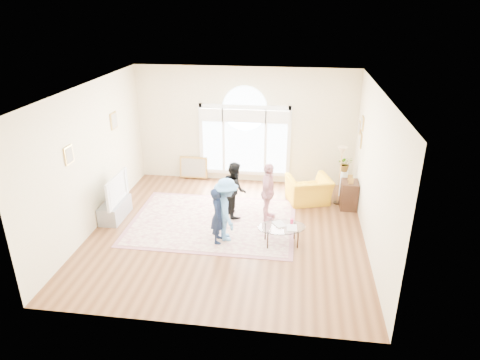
# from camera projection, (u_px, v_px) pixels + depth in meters

# --- Properties ---
(ground) EXTENTS (6.00, 6.00, 0.00)m
(ground) POSITION_uv_depth(u_px,v_px,m) (228.00, 232.00, 9.59)
(ground) COLOR #543019
(ground) RESTS_ON ground
(room_shell) EXTENTS (6.00, 6.00, 6.00)m
(room_shell) POSITION_uv_depth(u_px,v_px,m) (244.00, 129.00, 11.55)
(room_shell) COLOR beige
(room_shell) RESTS_ON ground
(area_rug) EXTENTS (3.60, 2.60, 0.02)m
(area_rug) POSITION_uv_depth(u_px,v_px,m) (213.00, 222.00, 10.00)
(area_rug) COLOR beige
(area_rug) RESTS_ON ground
(rug_border) EXTENTS (3.80, 2.80, 0.01)m
(rug_border) POSITION_uv_depth(u_px,v_px,m) (213.00, 222.00, 10.00)
(rug_border) COLOR #99616A
(rug_border) RESTS_ON ground
(tv_console) EXTENTS (0.45, 1.00, 0.42)m
(tv_console) POSITION_uv_depth(u_px,v_px,m) (115.00, 210.00, 10.12)
(tv_console) COLOR gray
(tv_console) RESTS_ON ground
(television) EXTENTS (0.18, 1.15, 0.66)m
(television) POSITION_uv_depth(u_px,v_px,m) (113.00, 189.00, 9.91)
(television) COLOR black
(television) RESTS_ON tv_console
(coffee_table) EXTENTS (1.11, 0.84, 0.54)m
(coffee_table) POSITION_uv_depth(u_px,v_px,m) (282.00, 227.00, 8.95)
(coffee_table) COLOR silver
(coffee_table) RESTS_ON ground
(armchair) EXTENTS (1.26, 1.18, 0.67)m
(armchair) POSITION_uv_depth(u_px,v_px,m) (309.00, 190.00, 10.85)
(armchair) COLOR gold
(armchair) RESTS_ON ground
(side_cabinet) EXTENTS (0.40, 0.50, 0.70)m
(side_cabinet) POSITION_uv_depth(u_px,v_px,m) (349.00, 195.00, 10.55)
(side_cabinet) COLOR black
(side_cabinet) RESTS_ON ground
(floor_lamp) EXTENTS (0.28, 0.28, 1.51)m
(floor_lamp) POSITION_uv_depth(u_px,v_px,m) (342.00, 156.00, 10.42)
(floor_lamp) COLOR black
(floor_lamp) RESTS_ON ground
(plant_pedestal) EXTENTS (0.20, 0.20, 0.70)m
(plant_pedestal) POSITION_uv_depth(u_px,v_px,m) (343.00, 183.00, 11.20)
(plant_pedestal) COLOR white
(plant_pedestal) RESTS_ON ground
(potted_plant) EXTENTS (0.38, 0.33, 0.41)m
(potted_plant) POSITION_uv_depth(u_px,v_px,m) (345.00, 164.00, 10.99)
(potted_plant) COLOR #33722D
(potted_plant) RESTS_ON plant_pedestal
(leaning_picture) EXTENTS (0.80, 0.14, 0.62)m
(leaning_picture) POSITION_uv_depth(u_px,v_px,m) (194.00, 178.00, 12.41)
(leaning_picture) COLOR tan
(leaning_picture) RESTS_ON ground
(child_navy) EXTENTS (0.30, 0.45, 1.23)m
(child_navy) POSITION_uv_depth(u_px,v_px,m) (218.00, 216.00, 8.95)
(child_navy) COLOR #121E3A
(child_navy) RESTS_ON area_rug
(child_black) EXTENTS (0.71, 0.79, 1.33)m
(child_black) POSITION_uv_depth(u_px,v_px,m) (235.00, 189.00, 10.05)
(child_black) COLOR black
(child_black) RESTS_ON area_rug
(child_pink) EXTENTS (0.42, 0.85, 1.39)m
(child_pink) POSITION_uv_depth(u_px,v_px,m) (268.00, 192.00, 9.82)
(child_pink) COLOR pink
(child_pink) RESTS_ON area_rug
(child_blue) EXTENTS (0.80, 1.03, 1.40)m
(child_blue) POSITION_uv_depth(u_px,v_px,m) (226.00, 210.00, 9.01)
(child_blue) COLOR #548FD2
(child_blue) RESTS_ON area_rug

